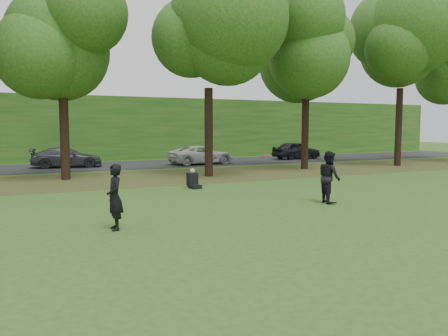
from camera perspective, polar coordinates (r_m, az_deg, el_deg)
name	(u,v)px	position (r m, az deg, el deg)	size (l,w,h in m)	color
ground	(259,237)	(10.47, 4.59, -8.95)	(120.00, 120.00, 0.00)	#314C17
leaf_litter	(131,178)	(22.53, -12.10, -1.35)	(60.00, 7.00, 0.01)	#523D1D
street	(103,166)	(30.33, -15.56, 0.28)	(70.00, 7.00, 0.02)	black
far_hedge	(89,128)	(36.15, -17.27, 4.97)	(70.00, 3.00, 5.00)	#1C4914
player_left	(115,197)	(11.32, -14.08, -3.71)	(0.61, 0.40, 1.67)	black
player_right	(329,177)	(15.33, 13.59, -1.16)	(0.86, 0.67, 1.78)	black
parked_cars	(121,156)	(29.53, -13.29, 1.47)	(35.13, 3.90, 1.40)	black
frisbee	(265,156)	(13.48, 5.44, 1.60)	(0.38, 0.38, 0.08)	#E21342
seated_person	(193,181)	(18.67, -4.06, -1.66)	(0.44, 0.75, 0.83)	black
tree_line	(121,18)	(22.85, -13.34, 18.51)	(55.30, 7.90, 12.31)	black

